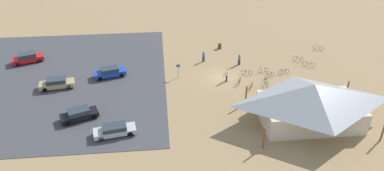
{
  "coord_description": "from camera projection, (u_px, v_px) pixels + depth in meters",
  "views": [
    {
      "loc": [
        8.65,
        45.57,
        25.9
      ],
      "look_at": [
        4.58,
        3.82,
        1.2
      ],
      "focal_mm": 34.35,
      "sensor_mm": 36.0,
      "label": 1
    }
  ],
  "objects": [
    {
      "name": "bicycle_orange_near_porch",
      "position": [
        251.0,
        86.0,
        50.07
      ],
      "size": [
        0.88,
        1.61,
        0.83
      ],
      "color": "black",
      "rests_on": "ground"
    },
    {
      "name": "visitor_near_lot",
      "position": [
        227.0,
        75.0,
        51.64
      ],
      "size": [
        0.36,
        0.36,
        1.78
      ],
      "color": "#2D3347",
      "rests_on": "ground"
    },
    {
      "name": "ground",
      "position": [
        221.0,
        78.0,
        52.94
      ],
      "size": [
        160.0,
        160.0,
        0.0
      ],
      "primitive_type": "plane",
      "color": "#9E7F56",
      "rests_on": "ground"
    },
    {
      "name": "parking_lot_asphalt",
      "position": [
        41.0,
        81.0,
        52.17
      ],
      "size": [
        35.34,
        33.11,
        0.05
      ],
      "primitive_type": "cube",
      "color": "#424247",
      "rests_on": "ground"
    },
    {
      "name": "trash_bin",
      "position": [
        220.0,
        46.0,
        61.37
      ],
      "size": [
        0.6,
        0.6,
        0.9
      ],
      "primitive_type": "cylinder",
      "color": "brown",
      "rests_on": "ground"
    },
    {
      "name": "bicycle_red_lone_west",
      "position": [
        270.0,
        75.0,
        52.84
      ],
      "size": [
        1.69,
        0.76,
        0.89
      ],
      "color": "black",
      "rests_on": "ground"
    },
    {
      "name": "bicycle_blue_edge_south",
      "position": [
        298.0,
        59.0,
        57.34
      ],
      "size": [
        1.41,
        1.18,
        0.91
      ],
      "color": "black",
      "rests_on": "ground"
    },
    {
      "name": "bicycle_silver_near_sign",
      "position": [
        266.0,
        83.0,
        50.91
      ],
      "size": [
        0.48,
        1.69,
        0.84
      ],
      "color": "black",
      "rests_on": "ground"
    },
    {
      "name": "bicycle_white_lone_east",
      "position": [
        263.0,
        70.0,
        54.23
      ],
      "size": [
        1.63,
        0.48,
        0.82
      ],
      "color": "black",
      "rests_on": "ground"
    },
    {
      "name": "bike_pavilion",
      "position": [
        312.0,
        101.0,
        42.36
      ],
      "size": [
        13.63,
        8.95,
        5.08
      ],
      "color": "beige",
      "rests_on": "ground"
    },
    {
      "name": "bicycle_purple_mid_cluster",
      "position": [
        239.0,
        81.0,
        51.26
      ],
      "size": [
        0.74,
        1.65,
        0.85
      ],
      "color": "black",
      "rests_on": "ground"
    },
    {
      "name": "bicycle_white_edge_north",
      "position": [
        318.0,
        48.0,
        60.92
      ],
      "size": [
        1.46,
        1.01,
        0.85
      ],
      "color": "black",
      "rests_on": "ground"
    },
    {
      "name": "bicycle_black_yard_center",
      "position": [
        284.0,
        72.0,
        53.76
      ],
      "size": [
        1.71,
        0.48,
        0.82
      ],
      "color": "black",
      "rests_on": "ground"
    },
    {
      "name": "car_red_far_end",
      "position": [
        28.0,
        58.0,
        56.78
      ],
      "size": [
        4.91,
        3.27,
        1.49
      ],
      "color": "red",
      "rests_on": "parking_lot_asphalt"
    },
    {
      "name": "car_silver_front_row",
      "position": [
        115.0,
        130.0,
        41.18
      ],
      "size": [
        4.93,
        2.51,
        1.27
      ],
      "color": "#BCBCC1",
      "rests_on": "parking_lot_asphalt"
    },
    {
      "name": "bicycle_green_yard_right",
      "position": [
        309.0,
        64.0,
        55.75
      ],
      "size": [
        1.53,
        0.95,
        0.88
      ],
      "color": "black",
      "rests_on": "ground"
    },
    {
      "name": "car_black_back_corner",
      "position": [
        79.0,
        114.0,
        43.81
      ],
      "size": [
        4.73,
        3.24,
        1.36
      ],
      "color": "black",
      "rests_on": "parking_lot_asphalt"
    },
    {
      "name": "bicycle_teal_yard_front",
      "position": [
        247.0,
        72.0,
        53.6
      ],
      "size": [
        1.62,
        0.64,
        0.83
      ],
      "color": "black",
      "rests_on": "ground"
    },
    {
      "name": "car_blue_aisle_side",
      "position": [
        110.0,
        72.0,
        52.85
      ],
      "size": [
        4.78,
        2.84,
        1.4
      ],
      "color": "#1E42B2",
      "rests_on": "parking_lot_asphalt"
    },
    {
      "name": "lot_sign",
      "position": [
        178.0,
        69.0,
        52.3
      ],
      "size": [
        0.56,
        0.08,
        2.2
      ],
      "color": "#99999E",
      "rests_on": "ground"
    },
    {
      "name": "car_tan_inner_stall",
      "position": [
        57.0,
        83.0,
        50.11
      ],
      "size": [
        4.78,
        2.42,
        1.41
      ],
      "color": "tan",
      "rests_on": "parking_lot_asphalt"
    },
    {
      "name": "visitor_by_pavilion",
      "position": [
        239.0,
        59.0,
        56.05
      ],
      "size": [
        0.4,
        0.38,
        1.79
      ],
      "color": "#2D3347",
      "rests_on": "ground"
    },
    {
      "name": "bicycle_yellow_by_bin",
      "position": [
        227.0,
        72.0,
        53.7
      ],
      "size": [
        0.56,
        1.69,
        0.79
      ],
      "color": "black",
      "rests_on": "ground"
    },
    {
      "name": "visitor_crossing_yard",
      "position": [
        203.0,
        56.0,
        56.95
      ],
      "size": [
        0.4,
        0.39,
        1.76
      ],
      "color": "#2D3347",
      "rests_on": "ground"
    }
  ]
}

